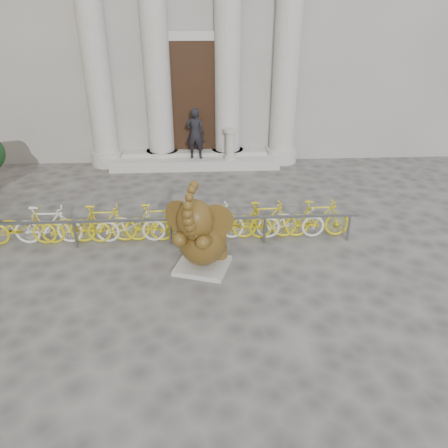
{
  "coord_description": "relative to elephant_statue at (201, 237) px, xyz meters",
  "views": [
    {
      "loc": [
        0.23,
        -5.75,
        5.37
      ],
      "look_at": [
        0.68,
        2.58,
        1.1
      ],
      "focal_mm": 35.0,
      "sensor_mm": 36.0,
      "label": 1
    }
  ],
  "objects": [
    {
      "name": "ground",
      "position": [
        -0.18,
        -2.55,
        -0.81
      ],
      "size": [
        80.0,
        80.0,
        0.0
      ],
      "primitive_type": "plane",
      "color": "#474442",
      "rests_on": "ground"
    },
    {
      "name": "entrance_steps",
      "position": [
        -0.18,
        6.85,
        -0.63
      ],
      "size": [
        6.0,
        1.2,
        0.36
      ],
      "primitive_type": "cube",
      "color": "#A8A59E",
      "rests_on": "ground"
    },
    {
      "name": "elephant_statue",
      "position": [
        0.0,
        0.0,
        0.0
      ],
      "size": [
        1.48,
        1.77,
        2.24
      ],
      "rotation": [
        0.0,
        0.0,
        -0.31
      ],
      "color": "#A8A59E",
      "rests_on": "ground"
    },
    {
      "name": "bike_rack",
      "position": [
        -0.76,
        1.37,
        -0.31
      ],
      "size": [
        9.2,
        0.53,
        1.0
      ],
      "color": "slate",
      "rests_on": "ground"
    },
    {
      "name": "pedestrian",
      "position": [
        -0.15,
        6.72,
        0.44
      ],
      "size": [
        0.69,
        0.5,
        1.78
      ],
      "primitive_type": "imported",
      "rotation": [
        0.0,
        0.0,
        3.02
      ],
      "color": "black",
      "rests_on": "entrance_steps"
    },
    {
      "name": "balustrade_post",
      "position": [
        1.06,
        6.55,
        0.04
      ],
      "size": [
        0.44,
        0.44,
        1.08
      ],
      "color": "#A8A59E",
      "rests_on": "entrance_steps"
    }
  ]
}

